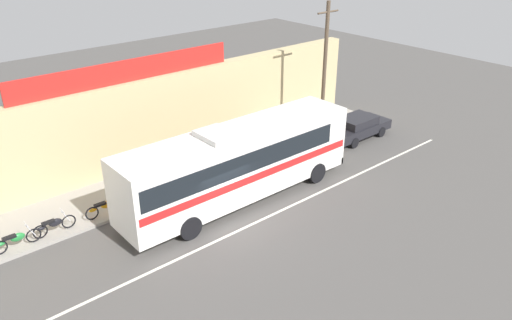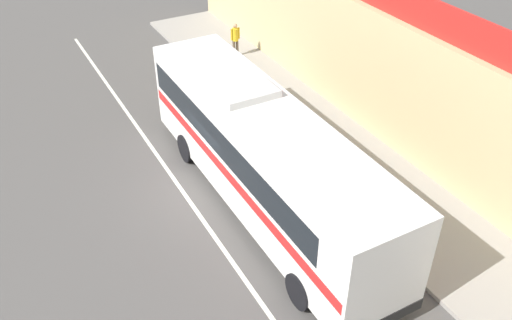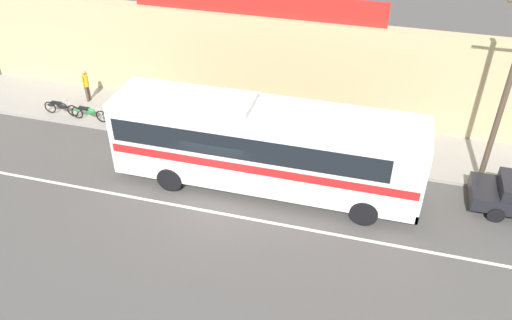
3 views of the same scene
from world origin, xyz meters
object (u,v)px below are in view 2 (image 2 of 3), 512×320
motorcycle_green (212,64)px  motorcycle_black (253,99)px  intercity_bus (263,152)px  motorcycle_blue (229,77)px  motorcycle_red (201,51)px  pedestrian_far_right (235,37)px

motorcycle_green → motorcycle_black: bearing=0.7°
intercity_bus → motorcycle_black: intercity_bus is taller
motorcycle_blue → motorcycle_black: 2.28m
motorcycle_red → motorcycle_blue: bearing=-0.6°
motorcycle_red → pedestrian_far_right: bearing=71.3°
intercity_bus → motorcycle_green: size_ratio=6.18×
intercity_bus → pedestrian_far_right: intercity_bus is taller
motorcycle_black → pedestrian_far_right: pedestrian_far_right is taller
motorcycle_green → motorcycle_red: (-1.59, 0.11, 0.00)m
motorcycle_blue → motorcycle_green: bearing=-177.1°
intercity_bus → motorcycle_blue: size_ratio=6.57×
motorcycle_blue → motorcycle_red: 3.15m
motorcycle_red → pedestrian_far_right: (0.55, 1.63, 0.55)m
motorcycle_blue → pedestrian_far_right: size_ratio=1.08×
motorcycle_red → pedestrian_far_right: pedestrian_far_right is taller
intercity_bus → pedestrian_far_right: 11.25m
motorcycle_blue → pedestrian_far_right: pedestrian_far_right is taller
motorcycle_red → motorcycle_green: bearing=-4.0°
motorcycle_green → motorcycle_blue: size_ratio=1.06×
motorcycle_blue → motorcycle_red: bearing=179.4°
pedestrian_far_right → intercity_bus: bearing=-22.6°
intercity_bus → motorcycle_green: (-9.31, 2.57, -1.50)m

